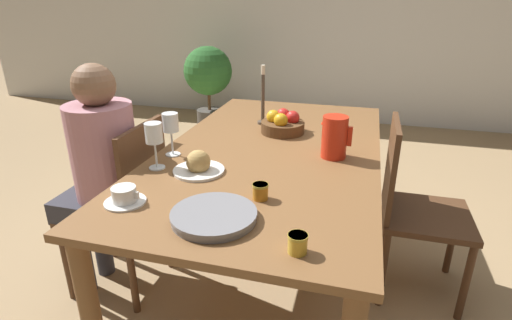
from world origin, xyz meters
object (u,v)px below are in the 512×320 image
Objects in this scene: teacup_near_person at (125,196)px; jam_jar_red at (260,191)px; serving_tray at (214,216)px; candlestick_tall at (263,101)px; chair_opposite at (412,206)px; bread_plate at (199,165)px; wine_glass_juice at (154,136)px; wine_glass_water at (171,124)px; person_seated at (100,165)px; potted_plant at (208,76)px; chair_person_side at (126,205)px; red_pitcher at (334,137)px; fruit_bowl at (283,124)px; jam_jar_amber at (298,243)px.

jam_jar_red is at bearing 19.09° from teacup_near_person.
candlestick_tall is at bearing 96.17° from serving_tray.
bread_plate is at bearing -61.38° from chair_opposite.
candlestick_tall is at bearing 69.90° from wine_glass_juice.
chair_opposite is at bearing 37.64° from teacup_near_person.
serving_tray is at bearing -51.49° from wine_glass_water.
person_seated is 0.56m from bread_plate.
person_seated is 2.86m from potted_plant.
serving_tray is at bearing -125.39° from chair_person_side.
serving_tray is 0.21m from jam_jar_red.
person_seated is at bearing 149.85° from serving_tray.
wine_glass_juice is (-0.70, -0.33, 0.05)m from red_pitcher.
fruit_bowl is at bearing -55.35° from chair_person_side.
potted_plant reaches higher than fruit_bowl.
serving_tray is 0.31m from jam_jar_amber.
person_seated is at bearing -78.30° from potted_plant.
potted_plant is at bearing 11.70° from person_seated.
person_seated is 20.12× the size of jam_jar_amber.
jam_jar_red is at bearing -42.62° from chair_opposite.
candlestick_tall reaches higher than bread_plate.
wine_glass_juice reaches higher than wine_glass_water.
candlestick_tall is at bearing 64.74° from wine_glass_water.
wine_glass_juice is 0.53m from jam_jar_red.
red_pitcher is 3.06m from potted_plant.
candlestick_tall is (-0.12, 1.07, 0.11)m from serving_tray.
red_pitcher is 0.96× the size of wine_glass_juice.
chair_person_side is 3.20× the size of serving_tray.
jam_jar_amber is at bearing -19.34° from serving_tray.
wine_glass_juice is 3.06m from potted_plant.
potted_plant reaches higher than jam_jar_amber.
person_seated reaches higher than chair_opposite.
potted_plant is at bearing 107.06° from teacup_near_person.
candlestick_tall reaches higher than jam_jar_amber.
red_pitcher is at bearing 43.71° from teacup_near_person.
candlestick_tall is 2.49m from potted_plant.
wine_glass_water is 3.35× the size of jam_jar_red.
chair_opposite is at bearing -74.87° from chair_person_side.
chair_person_side is at bearing 149.02° from jam_jar_amber.
jam_jar_amber and jam_jar_red have the same top height.
chair_opposite is 3.14m from potted_plant.
serving_tray is at bearing 160.66° from jam_jar_amber.
wine_glass_juice is at bearing -116.48° from chair_person_side.
chair_opposite is 0.58m from red_pitcher.
chair_person_side is 0.76× the size of person_seated.
wine_glass_water is 0.59m from jam_jar_red.
jam_jar_amber is (0.49, -0.44, 0.00)m from bread_plate.
chair_opposite is 15.39× the size of jam_jar_amber.
teacup_near_person is at bearing -102.32° from candlestick_tall.
candlestick_tall is (0.27, 0.58, -0.02)m from wine_glass_water.
fruit_bowl is 0.70× the size of candlestick_tall.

